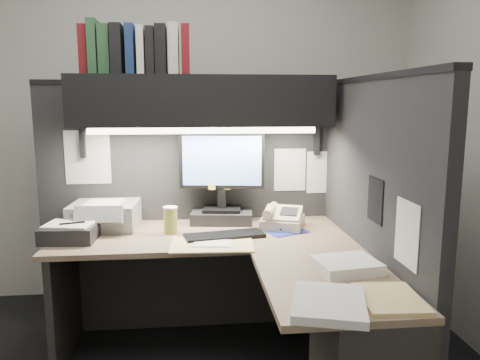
{
  "coord_description": "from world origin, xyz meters",
  "views": [
    {
      "loc": [
        0.05,
        -2.12,
        1.5
      ],
      "look_at": [
        0.33,
        0.51,
        1.05
      ],
      "focal_mm": 35.0,
      "sensor_mm": 36.0,
      "label": 1
    }
  ],
  "objects_px": {
    "keyboard": "(224,236)",
    "telephone": "(282,219)",
    "overhead_shelf": "(203,101)",
    "coffee_cup": "(171,221)",
    "printer": "(105,215)",
    "notebook_stack": "(70,233)",
    "monitor": "(222,187)",
    "desk": "(271,320)"
  },
  "relations": [
    {
      "from": "telephone",
      "to": "printer",
      "type": "bearing_deg",
      "value": -165.14
    },
    {
      "from": "telephone",
      "to": "coffee_cup",
      "type": "height_order",
      "value": "coffee_cup"
    },
    {
      "from": "notebook_stack",
      "to": "printer",
      "type": "bearing_deg",
      "value": 59.43
    },
    {
      "from": "monitor",
      "to": "keyboard",
      "type": "xyz_separation_m",
      "value": [
        -0.01,
        -0.34,
        -0.22
      ]
    },
    {
      "from": "monitor",
      "to": "telephone",
      "type": "distance_m",
      "value": 0.43
    },
    {
      "from": "printer",
      "to": "monitor",
      "type": "bearing_deg",
      "value": 7.6
    },
    {
      "from": "coffee_cup",
      "to": "notebook_stack",
      "type": "xyz_separation_m",
      "value": [
        -0.55,
        -0.09,
        -0.03
      ]
    },
    {
      "from": "monitor",
      "to": "coffee_cup",
      "type": "distance_m",
      "value": 0.41
    },
    {
      "from": "keyboard",
      "to": "notebook_stack",
      "type": "height_order",
      "value": "notebook_stack"
    },
    {
      "from": "desk",
      "to": "telephone",
      "type": "distance_m",
      "value": 0.75
    },
    {
      "from": "monitor",
      "to": "telephone",
      "type": "relative_size",
      "value": 2.25
    },
    {
      "from": "desk",
      "to": "coffee_cup",
      "type": "bearing_deg",
      "value": 130.89
    },
    {
      "from": "telephone",
      "to": "printer",
      "type": "height_order",
      "value": "printer"
    },
    {
      "from": "monitor",
      "to": "coffee_cup",
      "type": "relative_size",
      "value": 3.88
    },
    {
      "from": "keyboard",
      "to": "notebook_stack",
      "type": "distance_m",
      "value": 0.86
    },
    {
      "from": "telephone",
      "to": "printer",
      "type": "distance_m",
      "value": 1.09
    },
    {
      "from": "keyboard",
      "to": "coffee_cup",
      "type": "bearing_deg",
      "value": 147.56
    },
    {
      "from": "overhead_shelf",
      "to": "coffee_cup",
      "type": "height_order",
      "value": "overhead_shelf"
    },
    {
      "from": "telephone",
      "to": "notebook_stack",
      "type": "distance_m",
      "value": 1.24
    },
    {
      "from": "overhead_shelf",
      "to": "notebook_stack",
      "type": "relative_size",
      "value": 5.33
    },
    {
      "from": "overhead_shelf",
      "to": "coffee_cup",
      "type": "xyz_separation_m",
      "value": [
        -0.2,
        -0.17,
        -0.7
      ]
    },
    {
      "from": "overhead_shelf",
      "to": "notebook_stack",
      "type": "distance_m",
      "value": 1.08
    },
    {
      "from": "desk",
      "to": "notebook_stack",
      "type": "relative_size",
      "value": 5.85
    },
    {
      "from": "printer",
      "to": "notebook_stack",
      "type": "distance_m",
      "value": 0.29
    },
    {
      "from": "monitor",
      "to": "keyboard",
      "type": "bearing_deg",
      "value": -84.0
    },
    {
      "from": "coffee_cup",
      "to": "notebook_stack",
      "type": "height_order",
      "value": "coffee_cup"
    },
    {
      "from": "coffee_cup",
      "to": "printer",
      "type": "distance_m",
      "value": 0.44
    },
    {
      "from": "printer",
      "to": "notebook_stack",
      "type": "height_order",
      "value": "printer"
    },
    {
      "from": "keyboard",
      "to": "notebook_stack",
      "type": "xyz_separation_m",
      "value": [
        -0.86,
        0.04,
        0.03
      ]
    },
    {
      "from": "monitor",
      "to": "printer",
      "type": "distance_m",
      "value": 0.74
    },
    {
      "from": "overhead_shelf",
      "to": "printer",
      "type": "xyz_separation_m",
      "value": [
        -0.61,
        -0.01,
        -0.69
      ]
    },
    {
      "from": "overhead_shelf",
      "to": "monitor",
      "type": "xyz_separation_m",
      "value": [
        0.12,
        0.04,
        -0.54
      ]
    },
    {
      "from": "keyboard",
      "to": "telephone",
      "type": "bearing_deg",
      "value": 15.28
    },
    {
      "from": "coffee_cup",
      "to": "printer",
      "type": "relative_size",
      "value": 0.38
    },
    {
      "from": "overhead_shelf",
      "to": "coffee_cup",
      "type": "relative_size",
      "value": 10.39
    },
    {
      "from": "printer",
      "to": "coffee_cup",
      "type": "bearing_deg",
      "value": -18.51
    },
    {
      "from": "notebook_stack",
      "to": "telephone",
      "type": "bearing_deg",
      "value": 6.8
    },
    {
      "from": "overhead_shelf",
      "to": "notebook_stack",
      "type": "height_order",
      "value": "overhead_shelf"
    },
    {
      "from": "desk",
      "to": "telephone",
      "type": "relative_size",
      "value": 6.61
    },
    {
      "from": "desk",
      "to": "printer",
      "type": "distance_m",
      "value": 1.23
    },
    {
      "from": "desk",
      "to": "keyboard",
      "type": "relative_size",
      "value": 3.75
    },
    {
      "from": "keyboard",
      "to": "telephone",
      "type": "relative_size",
      "value": 1.77
    }
  ]
}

